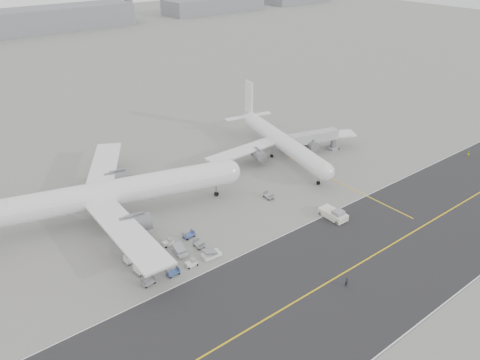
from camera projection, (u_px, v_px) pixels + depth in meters
ground at (265, 236)px, 96.42m from camera, size 700.00×700.00×0.00m
taxiway at (348, 270)px, 86.60m from camera, size 220.00×59.00×0.03m
horizon_buildings at (32, 32)px, 294.04m from camera, size 520.00×28.00×28.00m
airliner_a at (112, 193)px, 100.36m from camera, size 58.03×56.78×20.49m
airliner_b at (281, 141)px, 128.85m from camera, size 45.15×46.12×16.11m
pushback_tug at (334, 214)px, 102.07m from camera, size 3.10×8.38×2.40m
jet_bridge at (312, 138)px, 130.86m from camera, size 17.08×7.38×6.40m
gse_cluster at (171, 259)px, 89.57m from camera, size 20.85×16.14×1.81m
stray_dolly at (268, 198)px, 110.21m from camera, size 1.62×2.51×1.50m
ground_crew_a at (347, 282)px, 82.22m from camera, size 0.74×0.54×1.89m
ground_crew_b at (468, 154)px, 130.00m from camera, size 1.03×0.92×1.74m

